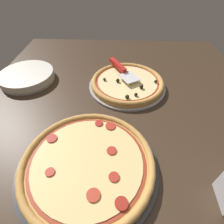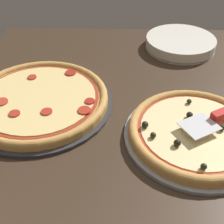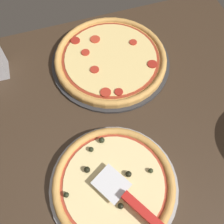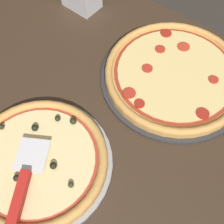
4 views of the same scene
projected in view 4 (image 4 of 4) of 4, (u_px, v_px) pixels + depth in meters
The scene contains 6 objects.
ground_plane at pixel (66, 158), 79.56cm from camera, with size 125.77×123.70×3.60cm, color #38281C.
pizza_pan_front at pixel (39, 163), 76.36cm from camera, with size 36.15×36.15×1.00cm, color #939399.
pizza_front at pixel (38, 160), 74.81cm from camera, with size 33.98×33.98×3.76cm.
pizza_pan_back at pixel (174, 78), 90.15cm from camera, with size 42.52×42.52×1.00cm, color #2D2D30.
pizza_back at pixel (175, 74), 88.56cm from camera, with size 39.97×39.97×2.75cm.
serving_spatula at pixel (21, 192), 67.48cm from camera, with size 15.31×21.68×2.00cm.
Camera 4 is at (28.28, -18.16, 72.19)cm, focal length 50.00 mm.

